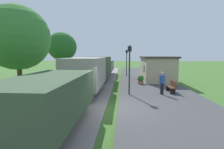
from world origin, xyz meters
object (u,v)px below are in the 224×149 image
(tree_field_left, at_px, (62,47))
(station_hut, at_px, (157,68))
(lamp_post_far, at_px, (127,58))
(lamp_post_near, at_px, (130,60))
(freight_train, at_px, (94,72))
(potted_planter, at_px, (141,79))
(bench_near_hut, at_px, (172,86))
(tree_trackside_mid, at_px, (17,38))
(tree_trackside_far, at_px, (61,46))
(person_waiting, at_px, (162,82))

(tree_field_left, bearing_deg, station_hut, -18.06)
(station_hut, distance_m, lamp_post_far, 4.95)
(station_hut, xyz_separation_m, lamp_post_near, (-3.44, -7.30, 1.15))
(freight_train, bearing_deg, lamp_post_far, 64.01)
(potted_planter, relative_size, lamp_post_far, 0.25)
(station_hut, height_order, bench_near_hut, station_hut)
(station_hut, bearing_deg, tree_trackside_mid, -136.85)
(lamp_post_near, bearing_deg, bench_near_hut, 15.57)
(freight_train, relative_size, potted_planter, 28.38)
(tree_field_left, bearing_deg, freight_train, -52.41)
(potted_planter, bearing_deg, bench_near_hut, -60.98)
(bench_near_hut, bearing_deg, tree_field_left, 140.25)
(lamp_post_far, bearing_deg, station_hut, -44.39)
(station_hut, xyz_separation_m, lamp_post_far, (-3.44, 3.37, 1.15))
(lamp_post_near, relative_size, lamp_post_far, 1.00)
(tree_trackside_far, bearing_deg, freight_train, -18.35)
(station_hut, distance_m, bench_near_hut, 6.43)
(potted_planter, bearing_deg, tree_trackside_far, 177.50)
(lamp_post_near, height_order, tree_trackside_mid, tree_trackside_mid)
(lamp_post_near, bearing_deg, freight_train, 131.56)
(lamp_post_near, relative_size, tree_trackside_far, 0.67)
(tree_trackside_mid, bearing_deg, lamp_post_far, 62.15)
(freight_train, xyz_separation_m, tree_field_left, (-5.89, 7.66, 2.80))
(station_hut, bearing_deg, lamp_post_near, -115.24)
(person_waiting, relative_size, tree_trackside_mid, 0.28)
(person_waiting, bearing_deg, tree_trackside_mid, -8.41)
(station_hut, height_order, lamp_post_far, lamp_post_far)
(person_waiting, xyz_separation_m, tree_field_left, (-11.70, 11.27, 3.17))
(station_hut, height_order, tree_trackside_far, tree_trackside_far)
(person_waiting, bearing_deg, bench_near_hut, -163.97)
(lamp_post_near, bearing_deg, person_waiting, 4.03)
(station_hut, xyz_separation_m, tree_field_left, (-12.69, 4.14, 2.70))
(person_waiting, xyz_separation_m, lamp_post_near, (-2.45, -0.17, 1.62))
(freight_train, height_order, tree_trackside_far, tree_trackside_far)
(lamp_post_far, bearing_deg, potted_planter, -77.61)
(person_waiting, bearing_deg, tree_trackside_far, -50.79)
(station_hut, distance_m, tree_field_left, 13.62)
(freight_train, xyz_separation_m, bench_near_hut, (6.73, -2.85, -0.83))
(freight_train, xyz_separation_m, lamp_post_far, (3.36, 6.89, 1.25))
(tree_trackside_mid, bearing_deg, bench_near_hut, 17.98)
(bench_near_hut, height_order, tree_trackside_far, tree_trackside_far)
(tree_trackside_far, bearing_deg, person_waiting, -27.03)
(tree_field_left, bearing_deg, lamp_post_near, -51.04)
(freight_train, height_order, station_hut, station_hut)
(station_hut, height_order, tree_trackside_mid, tree_trackside_mid)
(person_waiting, relative_size, lamp_post_near, 0.46)
(lamp_post_far, distance_m, tree_trackside_mid, 14.85)
(lamp_post_near, xyz_separation_m, tree_trackside_mid, (-6.90, -2.40, 1.42))
(station_hut, height_order, tree_field_left, tree_field_left)
(lamp_post_far, bearing_deg, tree_trackside_mid, -117.85)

